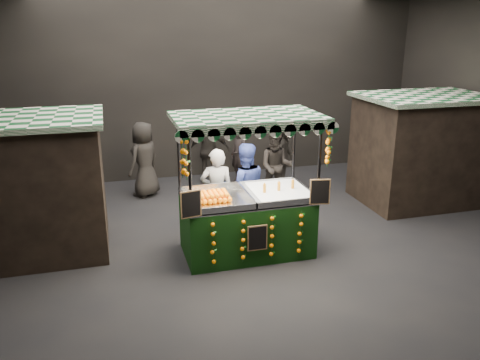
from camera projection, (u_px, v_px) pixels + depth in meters
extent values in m
plane|color=black|center=(266.00, 246.00, 9.55)|extent=(12.00, 12.00, 0.00)
cube|color=black|center=(211.00, 87.00, 13.36)|extent=(12.00, 0.10, 5.00)
cube|color=black|center=(453.00, 228.00, 4.19)|extent=(12.00, 0.10, 5.00)
cube|color=black|center=(25.00, 189.00, 8.97)|extent=(2.80, 2.00, 2.50)
cube|color=#10491F|center=(15.00, 120.00, 8.57)|extent=(3.00, 2.20, 0.10)
cube|color=black|center=(421.00, 151.00, 11.65)|extent=(2.80, 2.00, 2.50)
cube|color=#10491F|center=(427.00, 97.00, 11.25)|extent=(3.00, 2.20, 0.10)
cube|color=black|center=(247.00, 226.00, 9.16)|extent=(2.36, 1.29, 1.07)
cube|color=silver|center=(247.00, 198.00, 8.98)|extent=(2.36, 1.29, 0.04)
cylinder|color=black|center=(191.00, 206.00, 8.07)|extent=(0.05, 0.05, 2.57)
cylinder|color=black|center=(318.00, 194.00, 8.65)|extent=(0.05, 0.05, 2.57)
cylinder|color=black|center=(180.00, 183.00, 9.19)|extent=(0.05, 0.05, 2.57)
cylinder|color=black|center=(293.00, 174.00, 9.77)|extent=(0.05, 0.05, 2.57)
cube|color=#10491F|center=(247.00, 117.00, 8.51)|extent=(2.63, 1.55, 0.09)
cube|color=silver|center=(279.00, 192.00, 9.13)|extent=(1.05, 1.16, 0.09)
cube|color=black|center=(191.00, 204.00, 8.00)|extent=(0.36, 0.10, 0.47)
cube|color=black|center=(320.00, 192.00, 8.58)|extent=(0.36, 0.10, 0.47)
cube|color=black|center=(257.00, 238.00, 8.51)|extent=(0.36, 0.03, 0.47)
imported|color=gray|center=(217.00, 192.00, 9.82)|extent=(0.73, 0.55, 1.83)
imported|color=navy|center=(245.00, 187.00, 10.04)|extent=(0.97, 0.79, 1.88)
imported|color=#292421|center=(56.00, 181.00, 10.48)|extent=(0.72, 0.50, 1.88)
imported|color=#2E2925|center=(276.00, 167.00, 11.71)|extent=(1.01, 0.89, 1.75)
imported|color=black|center=(209.00, 150.00, 13.00)|extent=(1.13, 0.56, 1.86)
imported|color=black|center=(286.00, 153.00, 12.54)|extent=(1.34, 1.43, 1.94)
imported|color=#292521|center=(144.00, 159.00, 12.07)|extent=(1.08, 1.07, 1.89)
imported|color=#282221|center=(397.00, 154.00, 12.81)|extent=(1.19, 1.70, 1.77)
imported|color=black|center=(239.00, 155.00, 13.14)|extent=(0.59, 0.67, 1.54)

